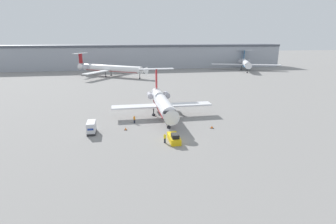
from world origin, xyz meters
The scene contains 11 objects.
ground_plane centered at (0.00, 0.00, 0.00)m, with size 600.00×600.00×0.00m, color gray.
terminal_building centered at (0.00, 120.00, 6.98)m, with size 180.00×16.80×13.91m.
airplane_main centered at (0.05, 16.44, 3.34)m, with size 23.96×24.33×10.23m.
pushback_tug centered at (-0.33, 0.15, 0.67)m, with size 1.81×4.74×1.82m.
luggage_cart centered at (-15.61, 7.22, 1.19)m, with size 1.60×3.55×2.38m.
worker_near_tug centered at (-2.09, -0.15, 0.95)m, with size 0.40×0.25×1.80m.
worker_by_wing centered at (-6.91, 12.23, 0.89)m, with size 0.40×0.24×1.70m.
traffic_cone_left centered at (-8.94, 7.95, 0.28)m, with size 0.58×0.58×0.60m.
traffic_cone_right centered at (8.94, 5.90, 0.28)m, with size 0.67×0.67×0.59m.
airplane_parked_far_left centered at (60.96, 97.80, 3.97)m, with size 37.12×30.21×10.76m.
airplane_parked_far_right centered at (-14.60, 86.25, 3.82)m, with size 35.55×29.73×10.63m.
Camera 1 is at (-9.19, -43.59, 18.46)m, focal length 28.00 mm.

